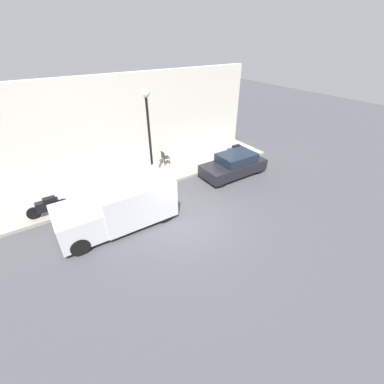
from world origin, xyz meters
The scene contains 9 objects.
ground_plane centered at (0.00, 0.00, 0.00)m, with size 60.00×60.00×0.00m, color #47474C.
sidewalk centered at (4.79, 0.00, 0.07)m, with size 3.00×16.56×0.15m.
building_facade centered at (6.44, 0.00, 2.67)m, with size 0.30×16.56×5.34m.
parked_car centered at (2.25, -4.57, 0.62)m, with size 1.66×3.81×1.27m.
delivery_van centered at (1.50, 2.51, 0.94)m, with size 2.08×4.76×1.84m.
motorcycle_blue centered at (3.75, -5.95, 0.59)m, with size 0.30×1.87×0.83m.
motorcycle_black centered at (3.71, 4.96, 0.58)m, with size 0.30×1.76×0.82m.
streetlamp centered at (3.67, -0.13, 3.50)m, with size 0.38×0.38×4.82m.
cafe_chair centered at (5.39, -1.76, 0.64)m, with size 0.40×0.40×0.83m.
Camera 1 is at (-7.51, 4.78, 7.10)m, focal length 24.00 mm.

